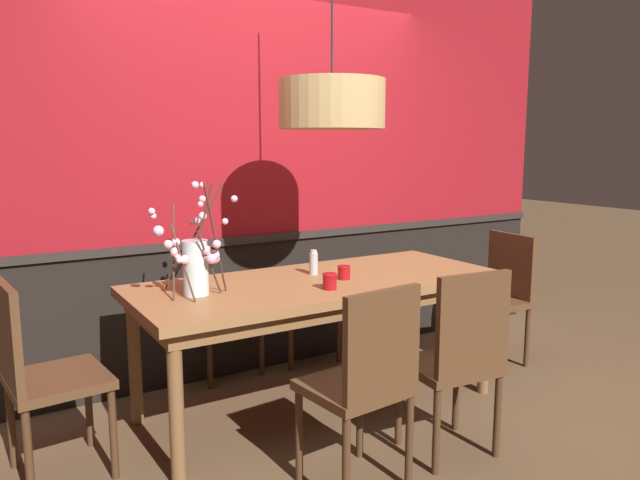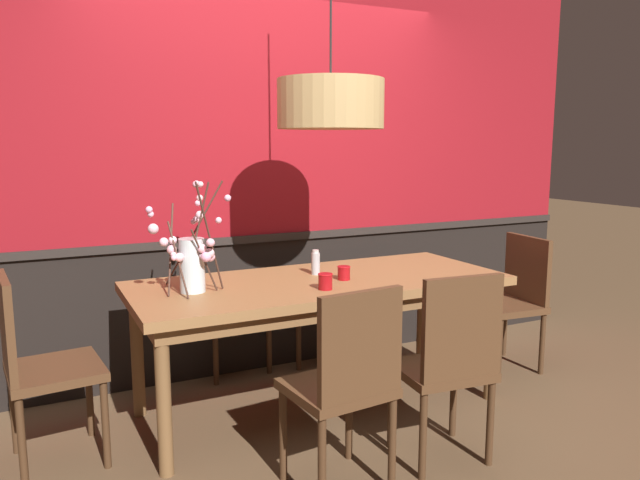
% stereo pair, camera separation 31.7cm
% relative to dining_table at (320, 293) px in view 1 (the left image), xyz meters
% --- Properties ---
extents(ground_plane, '(24.00, 24.00, 0.00)m').
position_rel_dining_table_xyz_m(ground_plane, '(0.00, 0.00, -0.69)').
color(ground_plane, brown).
extents(back_wall, '(5.14, 0.14, 2.94)m').
position_rel_dining_table_xyz_m(back_wall, '(0.00, 0.80, 0.76)').
color(back_wall, black).
rests_on(back_wall, ground).
extents(dining_table, '(2.15, 0.89, 0.78)m').
position_rel_dining_table_xyz_m(dining_table, '(0.00, 0.00, 0.00)').
color(dining_table, olive).
rests_on(dining_table, ground).
extents(chair_head_west_end, '(0.46, 0.48, 0.95)m').
position_rel_dining_table_xyz_m(chair_head_west_end, '(-1.50, 0.00, -0.16)').
color(chair_head_west_end, '#4C301C').
rests_on(chair_head_west_end, ground).
extents(chair_head_east_end, '(0.45, 0.49, 0.92)m').
position_rel_dining_table_xyz_m(chair_head_east_end, '(1.50, 0.01, -0.18)').
color(chair_head_east_end, '#4C301C').
rests_on(chair_head_east_end, ground).
extents(chair_far_side_right, '(0.47, 0.47, 0.96)m').
position_rel_dining_table_xyz_m(chair_far_side_right, '(0.34, 0.85, -0.17)').
color(chair_far_side_right, '#4C301C').
rests_on(chair_far_side_right, ground).
extents(chair_near_side_right, '(0.47, 0.42, 0.96)m').
position_rel_dining_table_xyz_m(chair_near_side_right, '(0.27, -0.85, -0.16)').
color(chair_near_side_right, '#4C301C').
rests_on(chair_near_side_right, ground).
extents(chair_near_side_left, '(0.47, 0.44, 0.95)m').
position_rel_dining_table_xyz_m(chair_near_side_left, '(-0.30, -0.86, -0.16)').
color(chair_near_side_left, '#4C301C').
rests_on(chair_near_side_left, ground).
extents(chair_far_side_left, '(0.48, 0.43, 0.98)m').
position_rel_dining_table_xyz_m(chair_far_side_left, '(-0.29, 0.85, -0.15)').
color(chair_far_side_left, '#4C301C').
rests_on(chair_far_side_left, ground).
extents(vase_with_blossoms, '(0.43, 0.49, 0.59)m').
position_rel_dining_table_xyz_m(vase_with_blossoms, '(-0.74, 0.02, 0.25)').
color(vase_with_blossoms, silver).
rests_on(vase_with_blossoms, dining_table).
extents(candle_holder_nearer_center, '(0.08, 0.08, 0.08)m').
position_rel_dining_table_xyz_m(candle_holder_nearer_center, '(0.12, -0.08, 0.12)').
color(candle_holder_nearer_center, '#9E0F14').
rests_on(candle_holder_nearer_center, dining_table).
extents(candle_holder_nearer_edge, '(0.08, 0.08, 0.09)m').
position_rel_dining_table_xyz_m(candle_holder_nearer_edge, '(-0.08, -0.24, 0.13)').
color(candle_holder_nearer_edge, '#9E0F14').
rests_on(candle_holder_nearer_edge, dining_table).
extents(condiment_bottle, '(0.05, 0.05, 0.15)m').
position_rel_dining_table_xyz_m(condiment_bottle, '(0.03, 0.12, 0.15)').
color(condiment_bottle, '#ADADB2').
rests_on(condiment_bottle, dining_table).
extents(pendant_lamp, '(0.58, 0.58, 1.31)m').
position_rel_dining_table_xyz_m(pendant_lamp, '(0.02, -0.09, 1.07)').
color(pendant_lamp, tan).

